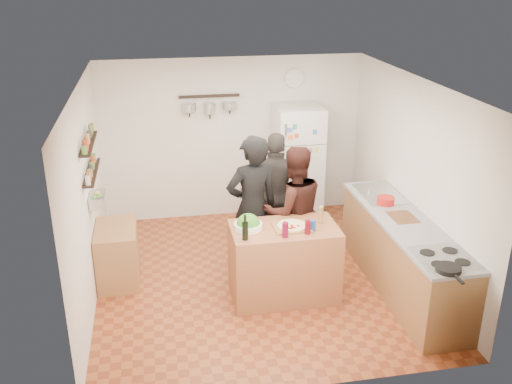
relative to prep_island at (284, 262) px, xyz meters
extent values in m
plane|color=brown|center=(-0.23, 0.47, -0.46)|extent=(4.20, 4.20, 0.00)
plane|color=white|center=(-0.23, 0.47, 2.04)|extent=(4.20, 4.20, 0.00)
plane|color=silver|center=(-0.23, 2.57, 0.79)|extent=(4.00, 0.00, 4.00)
plane|color=silver|center=(-2.23, 0.47, 0.79)|extent=(0.00, 4.20, 4.20)
plane|color=silver|center=(1.77, 0.47, 0.79)|extent=(0.00, 4.20, 4.20)
cube|color=#A6643C|center=(0.00, 0.00, 0.00)|extent=(1.25, 0.72, 0.91)
cube|color=#915D34|center=(0.08, -0.02, 0.47)|extent=(0.42, 0.34, 0.02)
cylinder|color=beige|center=(0.08, -0.02, 0.48)|extent=(0.34, 0.34, 0.02)
cylinder|color=white|center=(-0.42, 0.05, 0.49)|extent=(0.33, 0.33, 0.07)
cylinder|color=black|center=(-0.50, -0.22, 0.56)|extent=(0.07, 0.07, 0.21)
cylinder|color=maroon|center=(-0.05, -0.24, 0.54)|extent=(0.07, 0.07, 0.17)
cylinder|color=#5B0714|center=(0.22, -0.20, 0.54)|extent=(0.07, 0.07, 0.16)
cylinder|color=olive|center=(0.45, 0.05, 0.54)|extent=(0.06, 0.06, 0.18)
cylinder|color=navy|center=(0.30, -0.12, 0.52)|extent=(0.07, 0.07, 0.12)
imported|color=black|center=(-0.28, 0.59, 0.48)|extent=(0.76, 0.58, 1.87)
imported|color=black|center=(0.24, 0.56, 0.40)|extent=(0.89, 0.72, 1.71)
imported|color=#2E2A29|center=(0.15, 1.11, 0.41)|extent=(1.09, 0.72, 1.73)
cube|color=#9E7042|center=(1.47, -0.08, -0.01)|extent=(0.63, 2.63, 0.90)
cube|color=white|center=(1.47, -1.03, 0.46)|extent=(0.60, 0.62, 0.02)
cylinder|color=black|center=(1.37, -1.30, 0.49)|extent=(0.26, 0.26, 0.05)
cube|color=silver|center=(1.47, 0.77, 0.46)|extent=(0.50, 0.80, 0.03)
cube|color=brown|center=(1.47, 0.01, 0.46)|extent=(0.30, 0.40, 0.02)
cylinder|color=red|center=(1.42, 0.43, 0.51)|extent=(0.22, 0.22, 0.09)
cube|color=white|center=(0.72, 2.22, 0.45)|extent=(0.70, 0.68, 1.80)
cylinder|color=silver|center=(0.72, 2.55, 1.69)|extent=(0.30, 0.03, 0.30)
cube|color=black|center=(-2.16, 0.67, 1.04)|extent=(0.12, 1.00, 0.02)
cube|color=black|center=(-2.16, 0.67, 1.40)|extent=(0.12, 1.00, 0.02)
cube|color=silver|center=(-2.13, 0.67, 0.69)|extent=(0.18, 0.35, 0.14)
cube|color=#AA7747|center=(-1.97, 0.73, -0.09)|extent=(0.50, 0.80, 0.73)
cube|color=black|center=(-0.58, 2.47, 1.49)|extent=(0.90, 0.04, 0.04)
camera|label=1|loc=(-1.41, -5.83, 3.30)|focal=40.00mm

